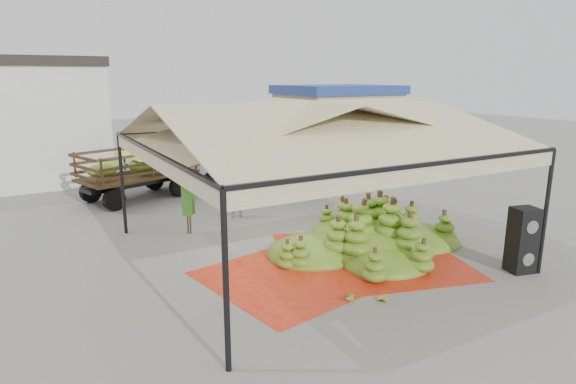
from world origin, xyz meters
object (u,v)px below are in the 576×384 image
truck_left (160,164)px  speaker_stack (522,240)px  banana_heap (373,226)px  truck_right (315,154)px  vendor (236,195)px

truck_left → speaker_stack: bearing=-84.9°
banana_heap → truck_left: 9.72m
speaker_stack → truck_right: size_ratio=0.27×
speaker_stack → banana_heap: bearing=138.0°
speaker_stack → vendor: (-4.12, 7.65, -0.05)m
vendor → truck_right: 6.42m
truck_left → truck_right: 6.75m
banana_heap → vendor: vendor is taller
banana_heap → truck_right: (3.29, 8.09, 0.59)m
vendor → truck_left: 4.70m
vendor → truck_right: bearing=-147.6°
banana_heap → truck_right: size_ratio=1.00×
truck_right → vendor: bearing=-141.4°
truck_left → truck_right: size_ratio=1.02×
banana_heap → truck_right: 8.75m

